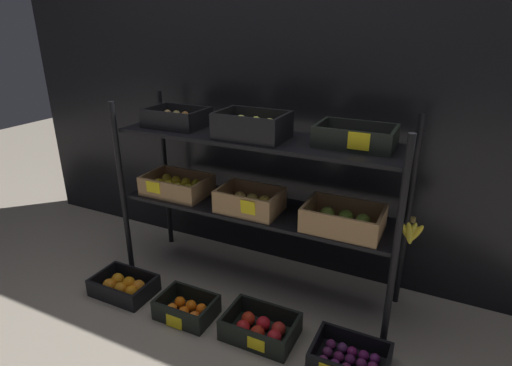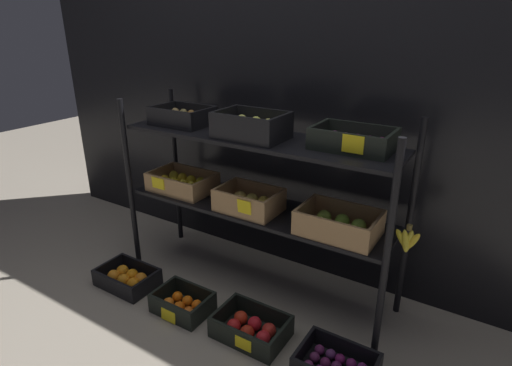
{
  "view_description": "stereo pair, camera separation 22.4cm",
  "coord_description": "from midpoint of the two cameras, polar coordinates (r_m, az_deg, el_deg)",
  "views": [
    {
      "loc": [
        0.91,
        -1.87,
        1.47
      ],
      "look_at": [
        0.0,
        0.0,
        0.65
      ],
      "focal_mm": 28.98,
      "sensor_mm": 36.0,
      "label": 1
    },
    {
      "loc": [
        1.11,
        -1.77,
        1.47
      ],
      "look_at": [
        0.0,
        0.0,
        0.65
      ],
      "focal_mm": 28.98,
      "sensor_mm": 36.0,
      "label": 2
    }
  ],
  "objects": [
    {
      "name": "ground_plane",
      "position": [
        2.55,
        2.59,
        -13.86
      ],
      "size": [
        10.0,
        10.0,
        0.0
      ],
      "primitive_type": "plane",
      "color": "gray"
    },
    {
      "name": "storefront_wall",
      "position": [
        2.49,
        7.66,
        10.38
      ],
      "size": [
        3.95,
        0.12,
        2.01
      ],
      "primitive_type": "cube",
      "color": "black",
      "rests_on": "ground_plane"
    },
    {
      "name": "display_rack",
      "position": [
        2.2,
        2.91,
        1.25
      ],
      "size": [
        1.67,
        0.44,
        1.07
      ],
      "color": "black",
      "rests_on": "ground_plane"
    },
    {
      "name": "crate_ground_orange",
      "position": [
        2.6,
        -14.93,
        -12.66
      ],
      "size": [
        0.35,
        0.24,
        0.1
      ],
      "color": "black",
      "rests_on": "ground_plane"
    },
    {
      "name": "crate_ground_tangerine",
      "position": [
        2.34,
        -7.29,
        -16.33
      ],
      "size": [
        0.3,
        0.22,
        0.11
      ],
      "color": "black",
      "rests_on": "ground_plane"
    },
    {
      "name": "crate_ground_apple_red",
      "position": [
        2.18,
        2.44,
        -19.51
      ],
      "size": [
        0.36,
        0.25,
        0.11
      ],
      "color": "black",
      "rests_on": "ground_plane"
    }
  ]
}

